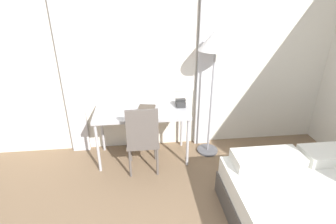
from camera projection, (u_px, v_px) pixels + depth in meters
wall_back_with_window at (161, 56)px, 3.51m from camera, size 5.75×0.13×2.70m
desk at (142, 115)px, 3.45m from camera, size 1.23×0.57×0.73m
desk_chair at (143, 137)px, 3.23m from camera, size 0.40×0.40×0.93m
standing_lamp at (215, 48)px, 3.22m from camera, size 0.43×0.43×1.74m
telephone at (180, 103)px, 3.54m from camera, size 0.14×0.17×0.10m
book at (147, 107)px, 3.49m from camera, size 0.24×0.19×0.02m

